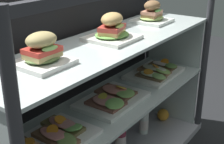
% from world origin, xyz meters
% --- Properties ---
extents(case_frame, '(1.41, 0.42, 1.00)m').
position_xyz_m(case_frame, '(0.00, 0.11, 0.55)').
color(case_frame, '#333338').
rests_on(case_frame, ground).
extents(riser_lower_tier, '(1.33, 0.35, 0.37)m').
position_xyz_m(riser_lower_tier, '(0.00, 0.00, 0.22)').
color(riser_lower_tier, silver).
rests_on(riser_lower_tier, case_base_deck).
extents(shelf_lower_glass, '(1.35, 0.37, 0.01)m').
position_xyz_m(shelf_lower_glass, '(0.00, 0.00, 0.42)').
color(shelf_lower_glass, silver).
rests_on(shelf_lower_glass, riser_lower_tier).
extents(riser_upper_tier, '(1.33, 0.35, 0.29)m').
position_xyz_m(riser_upper_tier, '(0.00, 0.00, 0.57)').
color(riser_upper_tier, silver).
rests_on(riser_upper_tier, shelf_lower_glass).
extents(shelf_upper_glass, '(1.35, 0.37, 0.01)m').
position_xyz_m(shelf_upper_glass, '(0.00, 0.00, 0.72)').
color(shelf_upper_glass, silver).
rests_on(shelf_upper_glass, riser_upper_tier).
extents(plated_roll_sandwich_far_right, '(0.18, 0.18, 0.12)m').
position_xyz_m(plated_roll_sandwich_far_right, '(-0.40, 0.01, 0.77)').
color(plated_roll_sandwich_far_right, white).
rests_on(plated_roll_sandwich_far_right, shelf_upper_glass).
extents(plated_roll_sandwich_far_left, '(0.20, 0.20, 0.12)m').
position_xyz_m(plated_roll_sandwich_far_left, '(-0.00, -0.00, 0.77)').
color(plated_roll_sandwich_far_left, white).
rests_on(plated_roll_sandwich_far_left, shelf_upper_glass).
extents(plated_roll_sandwich_mid_left, '(0.18, 0.18, 0.12)m').
position_xyz_m(plated_roll_sandwich_mid_left, '(0.40, 0.02, 0.77)').
color(plated_roll_sandwich_mid_left, white).
rests_on(plated_roll_sandwich_mid_left, shelf_upper_glass).
extents(open_sandwich_tray_far_right, '(0.34, 0.24, 0.06)m').
position_xyz_m(open_sandwich_tray_far_right, '(-0.40, -0.02, 0.44)').
color(open_sandwich_tray_far_right, white).
rests_on(open_sandwich_tray_far_right, shelf_lower_glass).
extents(open_sandwich_tray_center, '(0.34, 0.23, 0.06)m').
position_xyz_m(open_sandwich_tray_center, '(-0.00, -0.00, 0.44)').
color(open_sandwich_tray_center, white).
rests_on(open_sandwich_tray_center, shelf_lower_glass).
extents(open_sandwich_tray_left_of_center, '(0.34, 0.23, 0.07)m').
position_xyz_m(open_sandwich_tray_left_of_center, '(0.42, -0.01, 0.44)').
color(open_sandwich_tray_left_of_center, white).
rests_on(open_sandwich_tray_left_of_center, shelf_lower_glass).
extents(juice_bottle_near_post, '(0.06, 0.06, 0.22)m').
position_xyz_m(juice_bottle_near_post, '(0.15, 0.05, 0.12)').
color(juice_bottle_near_post, '#8F2B42').
rests_on(juice_bottle_near_post, case_base_deck).
extents(juice_bottle_back_right, '(0.06, 0.06, 0.22)m').
position_xyz_m(juice_bottle_back_right, '(0.39, 0.04, 0.12)').
color(juice_bottle_back_right, white).
rests_on(juice_bottle_back_right, case_base_deck).
extents(orange_fruit_beside_bottles, '(0.08, 0.08, 0.08)m').
position_xyz_m(orange_fruit_beside_bottles, '(0.59, 0.01, 0.08)').
color(orange_fruit_beside_bottles, orange).
rests_on(orange_fruit_beside_bottles, case_base_deck).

